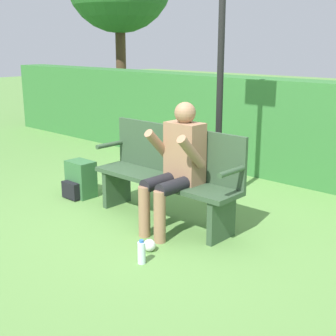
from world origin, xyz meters
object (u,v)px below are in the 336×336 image
at_px(park_bench, 168,173).
at_px(backpack, 80,180).
at_px(water_bottle, 142,252).
at_px(person_seated, 177,162).
at_px(signpost, 221,46).

relative_size(park_bench, backpack, 3.95).
height_order(park_bench, water_bottle, park_bench).
distance_m(person_seated, water_bottle, 0.99).
bearing_deg(water_bottle, person_seated, 110.82).
height_order(person_seated, water_bottle, person_seated).
relative_size(park_bench, water_bottle, 8.19).
bearing_deg(backpack, park_bench, 7.95).
bearing_deg(signpost, water_bottle, -74.98).
bearing_deg(person_seated, backpack, -178.60).
relative_size(backpack, signpost, 0.14).
bearing_deg(water_bottle, signpost, 105.02).
bearing_deg(park_bench, water_bottle, -59.52).
bearing_deg(signpost, person_seated, -80.61).
xyz_separation_m(park_bench, person_seated, (0.24, -0.14, 0.19)).
height_order(water_bottle, signpost, signpost).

